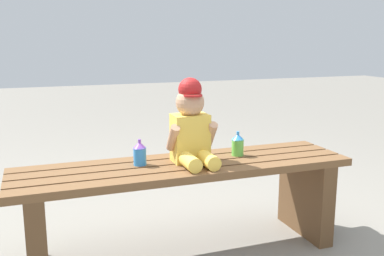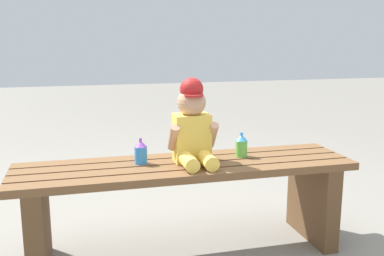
{
  "view_description": "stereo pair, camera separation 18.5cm",
  "coord_description": "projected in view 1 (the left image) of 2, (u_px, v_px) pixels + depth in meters",
  "views": [
    {
      "loc": [
        -0.66,
        -1.92,
        1.05
      ],
      "look_at": [
        0.02,
        -0.05,
        0.64
      ],
      "focal_mm": 41.44,
      "sensor_mm": 36.0,
      "label": 1
    },
    {
      "loc": [
        -0.48,
        -1.98,
        1.05
      ],
      "look_at": [
        0.02,
        -0.05,
        0.64
      ],
      "focal_mm": 41.44,
      "sensor_mm": 36.0,
      "label": 2
    }
  ],
  "objects": [
    {
      "name": "sippy_cup_right",
      "position": [
        238.0,
        144.0,
        2.24
      ],
      "size": [
        0.06,
        0.06,
        0.12
      ],
      "color": "#66CC4C",
      "rests_on": "park_bench"
    },
    {
      "name": "sippy_cup_left",
      "position": [
        140.0,
        153.0,
        2.07
      ],
      "size": [
        0.06,
        0.06,
        0.12
      ],
      "color": "#338CE5",
      "rests_on": "park_bench"
    },
    {
      "name": "child_figure",
      "position": [
        191.0,
        126.0,
        2.09
      ],
      "size": [
        0.23,
        0.27,
        0.4
      ],
      "color": "#F2C64C",
      "rests_on": "park_bench"
    },
    {
      "name": "ground_plane",
      "position": [
        185.0,
        252.0,
        2.2
      ],
      "size": [
        16.0,
        16.0,
        0.0
      ],
      "primitive_type": "plane",
      "color": "gray"
    },
    {
      "name": "park_bench",
      "position": [
        185.0,
        193.0,
        2.14
      ],
      "size": [
        1.61,
        0.41,
        0.46
      ],
      "color": "brown",
      "rests_on": "ground_plane"
    }
  ]
}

